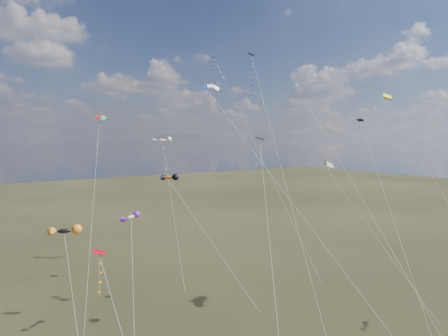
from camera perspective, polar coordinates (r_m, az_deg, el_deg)
diamond_black_high at (r=63.23m, az=4.35°, el=11.59°), size 6.62×22.59×36.01m
diamond_navy_tall at (r=73.58m, az=-0.43°, el=11.85°), size 7.46×21.03×37.57m
diamond_black_mid at (r=43.59m, az=5.88°, el=-3.57°), size 10.83×16.96×22.83m
diamond_red_low at (r=36.44m, az=-17.08°, el=-14.99°), size 2.18×8.59×13.26m
diamond_navy_right at (r=56.15m, az=19.18°, el=2.11°), size 10.44×18.46×25.27m
diamond_orange_center at (r=50.02m, az=16.04°, el=1.55°), size 4.15×26.56×29.80m
parafoil_yellow at (r=58.86m, az=22.39°, el=9.55°), size 8.16×16.10×29.17m
parafoil_blue_white at (r=50.26m, az=-1.77°, el=11.38°), size 10.14×24.98×29.70m
parafoil_striped at (r=55.30m, az=14.81°, el=0.77°), size 7.56×14.28×20.17m
parafoil_tricolor at (r=59.04m, az=-17.45°, el=6.86°), size 7.66×15.29×26.26m
novelty_black_orange at (r=47.71m, az=-21.85°, el=-8.36°), size 3.13×8.26×13.13m
novelty_orange_black at (r=55.46m, az=-7.93°, el=-1.44°), size 9.06×11.94×17.81m
novelty_white_purple at (r=48.67m, az=-13.13°, el=-6.87°), size 4.33×9.43×13.88m
novelty_redwhite_stripe at (r=75.34m, az=-8.77°, el=3.92°), size 6.70×18.54×22.87m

